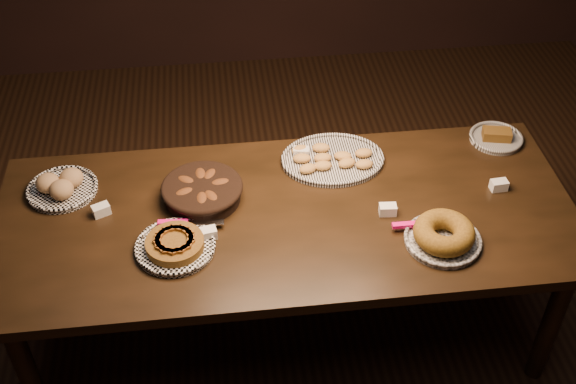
{
  "coord_description": "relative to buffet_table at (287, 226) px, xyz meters",
  "views": [
    {
      "loc": [
        -0.25,
        -2.17,
        2.76
      ],
      "look_at": [
        0.01,
        0.05,
        0.82
      ],
      "focal_mm": 45.0,
      "sensor_mm": 36.0,
      "label": 1
    }
  ],
  "objects": [
    {
      "name": "apple_tart_plate",
      "position": [
        -0.46,
        -0.16,
        0.1
      ],
      "size": [
        0.36,
        0.32,
        0.06
      ],
      "rotation": [
        0.0,
        0.0,
        0.27
      ],
      "color": "white",
      "rests_on": "buffet_table"
    },
    {
      "name": "loaf_plate",
      "position": [
        1.02,
        0.38,
        0.09
      ],
      "size": [
        0.25,
        0.25,
        0.06
      ],
      "rotation": [
        0.0,
        0.0,
        -0.21
      ],
      "color": "black",
      "rests_on": "buffet_table"
    },
    {
      "name": "croissant_basket",
      "position": [
        -0.34,
        0.13,
        0.12
      ],
      "size": [
        0.38,
        0.38,
        0.09
      ],
      "rotation": [
        0.0,
        0.0,
        0.25
      ],
      "color": "black",
      "rests_on": "buffet_table"
    },
    {
      "name": "madeleine_platter",
      "position": [
        0.24,
        0.31,
        0.09
      ],
      "size": [
        0.46,
        0.37,
        0.05
      ],
      "rotation": [
        0.0,
        0.0,
        -0.31
      ],
      "color": "black",
      "rests_on": "buffet_table"
    },
    {
      "name": "ground",
      "position": [
        0.0,
        0.0,
        -0.68
      ],
      "size": [
        5.0,
        5.0,
        0.0
      ],
      "primitive_type": "plane",
      "color": "black",
      "rests_on": "ground"
    },
    {
      "name": "buffet_table",
      "position": [
        0.0,
        0.0,
        0.0
      ],
      "size": [
        2.4,
        1.0,
        0.75
      ],
      "color": "black",
      "rests_on": "ground"
    },
    {
      "name": "tent_cards",
      "position": [
        0.07,
        0.07,
        0.1
      ],
      "size": [
        1.75,
        0.53,
        0.04
      ],
      "color": "white",
      "rests_on": "buffet_table"
    },
    {
      "name": "bread_roll_plate",
      "position": [
        -0.93,
        0.24,
        0.11
      ],
      "size": [
        0.3,
        0.3,
        0.09
      ],
      "rotation": [
        0.0,
        0.0,
        0.39
      ],
      "color": "white",
      "rests_on": "buffet_table"
    },
    {
      "name": "bundt_cake_plate",
      "position": [
        0.59,
        -0.24,
        0.11
      ],
      "size": [
        0.34,
        0.32,
        0.1
      ],
      "rotation": [
        0.0,
        0.0,
        -0.42
      ],
      "color": "black",
      "rests_on": "buffet_table"
    }
  ]
}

